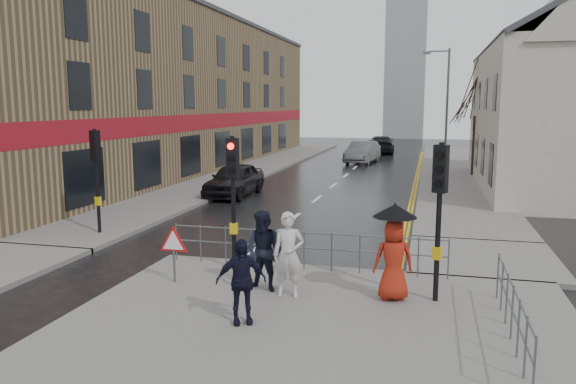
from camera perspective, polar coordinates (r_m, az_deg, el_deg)
The scene contains 23 objects.
ground at distance 14.55m, azimuth -6.48°, elevation -8.39°, with size 120.00×120.00×0.00m, color black.
near_pavement at distance 10.57m, azimuth 2.37°, elevation -14.76°, with size 10.00×9.00×0.14m, color #605E5B.
left_pavement at distance 38.00m, azimuth -3.42°, elevation 2.47°, with size 4.00×44.00×0.14m, color #605E5B.
right_pavement at distance 38.25m, azimuth 16.45°, elevation 2.16°, with size 4.00×40.00×0.14m, color #605E5B.
pavement_bridge_right at distance 16.61m, azimuth 19.15°, elevation -6.41°, with size 4.00×4.20×0.14m, color #605E5B.
building_left_terrace at distance 38.89m, azimuth -11.81°, elevation 9.72°, with size 8.00×42.00×10.00m, color olive.
church_tower at distance 75.21m, azimuth 11.84°, elevation 12.28°, with size 5.00×5.00×18.00m, color gray.
traffic_signal_near_left at distance 14.14m, azimuth -5.61°, elevation 1.32°, with size 0.28×0.27×3.40m.
traffic_signal_near_right at distance 12.12m, azimuth 15.15°, elevation -0.21°, with size 0.34×0.33×3.40m.
traffic_signal_far_left at distance 19.20m, azimuth -18.91°, elevation 2.87°, with size 0.34×0.33×3.40m.
guard_railing_front at distance 14.34m, azimuth 1.66°, elevation -5.04°, with size 7.14×0.04×1.00m.
guard_railing_side at distance 10.91m, azimuth 21.87°, elevation -10.29°, with size 0.04×4.54×1.00m.
warning_sign at distance 13.52m, azimuth -11.56°, elevation -5.29°, with size 0.80×0.07×1.35m.
street_lamp at distance 40.99m, azimuth 15.63°, elevation 9.12°, with size 1.83×0.25×8.00m.
tree_near at distance 35.08m, azimuth 18.65°, elevation 9.78°, with size 2.40×2.40×6.58m.
tree_far at distance 43.09m, azimuth 18.49°, elevation 8.59°, with size 2.40×2.40×5.64m.
pedestrian_a at distance 12.30m, azimuth 0.04°, elevation -6.36°, with size 0.68×0.45×1.87m, color #BBBBB7.
pedestrian_b at distance 12.66m, azimuth -2.45°, elevation -6.02°, with size 0.89×0.69×1.83m, color black.
pedestrian_with_umbrella at distance 12.24m, azimuth 10.70°, elevation -5.66°, with size 0.97×0.96×2.09m.
pedestrian_d at distance 10.88m, azimuth -4.79°, elevation -9.02°, with size 0.97×0.40×1.66m, color black.
car_parked at distance 26.78m, azimuth -5.46°, elevation 1.27°, with size 1.84×4.57×1.56m, color black.
car_mid at distance 42.18m, azimuth 7.56°, elevation 4.03°, with size 1.69×4.84×1.60m, color #515557.
car_far at distance 50.88m, azimuth 9.40°, elevation 4.78°, with size 2.17×5.33×1.55m, color black.
Camera 1 is at (4.97, -12.98, 4.31)m, focal length 35.00 mm.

